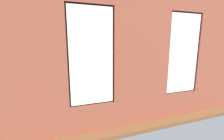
% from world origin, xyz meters
% --- Properties ---
extents(ground_plane, '(6.98, 5.41, 0.10)m').
position_xyz_m(ground_plane, '(0.00, 0.00, -0.05)').
color(ground_plane, brown).
extents(brick_wall_with_windows, '(6.38, 0.30, 3.55)m').
position_xyz_m(brick_wall_with_windows, '(-0.00, 2.33, 1.77)').
color(brick_wall_with_windows, brown).
rests_on(brick_wall_with_windows, ground_plane).
extents(white_wall_right, '(0.10, 4.41, 3.55)m').
position_xyz_m(white_wall_right, '(3.14, 0.20, 1.77)').
color(white_wall_right, silver).
rests_on(white_wall_right, ground_plane).
extents(couch_by_window, '(1.82, 0.87, 0.80)m').
position_xyz_m(couch_by_window, '(0.70, 1.68, 0.33)').
color(couch_by_window, black).
rests_on(couch_by_window, ground_plane).
extents(couch_left, '(1.01, 1.89, 0.80)m').
position_xyz_m(couch_left, '(-2.49, 0.27, 0.33)').
color(couch_left, black).
rests_on(couch_left, ground_plane).
extents(coffee_table, '(1.40, 0.87, 0.44)m').
position_xyz_m(coffee_table, '(0.15, 0.22, 0.39)').
color(coffee_table, olive).
rests_on(coffee_table, ground_plane).
extents(cup_ceramic, '(0.08, 0.08, 0.10)m').
position_xyz_m(cup_ceramic, '(0.33, 0.11, 0.49)').
color(cup_ceramic, '#33567F').
rests_on(cup_ceramic, coffee_table).
extents(candle_jar, '(0.08, 0.08, 0.10)m').
position_xyz_m(candle_jar, '(0.57, 0.35, 0.49)').
color(candle_jar, '#B7333D').
rests_on(candle_jar, coffee_table).
extents(table_plant_small, '(0.15, 0.15, 0.24)m').
position_xyz_m(table_plant_small, '(0.05, 0.35, 0.57)').
color(table_plant_small, brown).
rests_on(table_plant_small, coffee_table).
extents(remote_gray, '(0.15, 0.16, 0.02)m').
position_xyz_m(remote_gray, '(0.15, 0.22, 0.45)').
color(remote_gray, '#59595B').
rests_on(remote_gray, coffee_table).
extents(remote_black, '(0.18, 0.12, 0.02)m').
position_xyz_m(remote_black, '(-0.23, 0.07, 0.45)').
color(remote_black, black).
rests_on(remote_black, coffee_table).
extents(media_console, '(1.13, 0.42, 0.59)m').
position_xyz_m(media_console, '(2.84, -0.18, 0.29)').
color(media_console, black).
rests_on(media_console, ground_plane).
extents(tv_flatscreen, '(1.20, 0.20, 0.81)m').
position_xyz_m(tv_flatscreen, '(2.84, -0.18, 0.99)').
color(tv_flatscreen, black).
rests_on(tv_flatscreen, media_console).
extents(papasan_chair, '(1.01, 1.01, 0.66)m').
position_xyz_m(papasan_chair, '(0.13, -1.51, 0.43)').
color(papasan_chair, olive).
rests_on(papasan_chair, ground_plane).
extents(potted_plant_between_couches, '(0.86, 0.86, 1.29)m').
position_xyz_m(potted_plant_between_couches, '(-0.67, 1.63, 0.71)').
color(potted_plant_between_couches, beige).
rests_on(potted_plant_between_couches, ground_plane).
extents(potted_plant_by_left_couch, '(0.29, 0.29, 0.49)m').
position_xyz_m(potted_plant_by_left_couch, '(-2.09, -1.10, 0.35)').
color(potted_plant_by_left_couch, brown).
rests_on(potted_plant_by_left_couch, ground_plane).
extents(potted_plant_beside_window_right, '(0.56, 0.56, 0.91)m').
position_xyz_m(potted_plant_beside_window_right, '(2.47, 1.78, 0.57)').
color(potted_plant_beside_window_right, gray).
rests_on(potted_plant_beside_window_right, ground_plane).
extents(potted_plant_corner_far_left, '(1.17, 1.15, 1.57)m').
position_xyz_m(potted_plant_corner_far_left, '(-2.65, 1.76, 0.79)').
color(potted_plant_corner_far_left, brown).
rests_on(potted_plant_corner_far_left, ground_plane).
extents(potted_plant_corner_near_left, '(0.54, 0.54, 0.75)m').
position_xyz_m(potted_plant_corner_near_left, '(-2.64, -1.71, 0.48)').
color(potted_plant_corner_near_left, brown).
rests_on(potted_plant_corner_near_left, ground_plane).
extents(potted_plant_near_tv, '(0.86, 0.99, 1.42)m').
position_xyz_m(potted_plant_near_tv, '(2.30, 0.83, 0.66)').
color(potted_plant_near_tv, gray).
rests_on(potted_plant_near_tv, ground_plane).
extents(potted_plant_foreground_right, '(1.19, 0.95, 1.24)m').
position_xyz_m(potted_plant_foreground_right, '(2.54, -1.63, 0.75)').
color(potted_plant_foreground_right, '#47423D').
rests_on(potted_plant_foreground_right, ground_plane).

